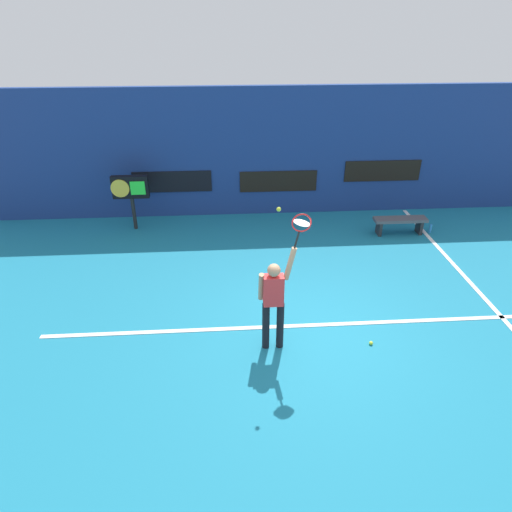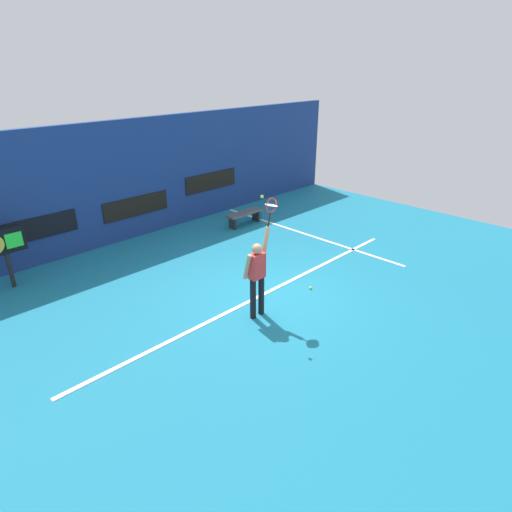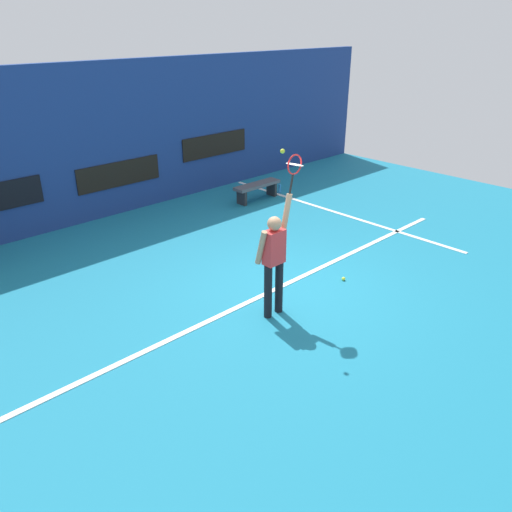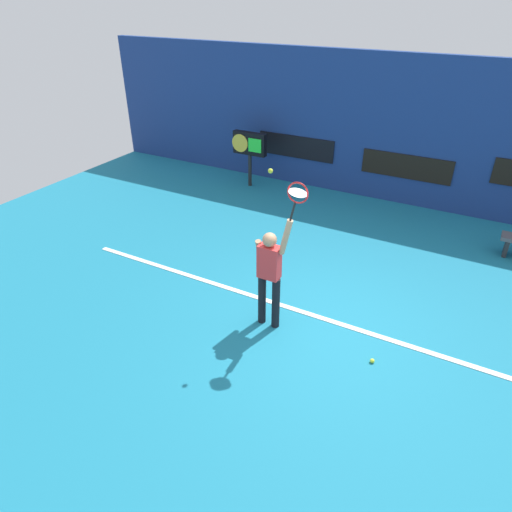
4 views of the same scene
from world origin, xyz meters
name	(u,v)px [view 4 (image 4 of 4)]	position (x,y,z in m)	size (l,w,h in m)	color
ground_plane	(320,324)	(0.00, 0.00, 0.00)	(18.00, 18.00, 0.00)	teal
back_wall	(413,133)	(0.00, 5.69, 1.78)	(18.00, 0.20, 3.57)	navy
sponsor_banner_center	(406,167)	(0.00, 5.57, 0.99)	(2.20, 0.03, 0.60)	black
sponsor_banner_portside	(296,147)	(-3.00, 5.57, 1.04)	(2.20, 0.03, 0.60)	black
court_baseline	(323,319)	(0.00, 0.15, 0.01)	(10.00, 0.10, 0.01)	white
tennis_player	(269,272)	(-0.75, -0.39, 1.01)	(0.61, 0.31, 1.99)	black
tennis_racket	(297,195)	(-0.35, -0.39, 2.38)	(0.37, 0.27, 0.63)	black
tennis_ball	(270,171)	(-0.72, -0.49, 2.69)	(0.07, 0.07, 0.07)	#CCE033
scoreboard_clock	(249,146)	(-4.01, 4.79, 1.14)	(0.96, 0.20, 1.50)	black
spare_ball	(372,361)	(1.02, -0.47, 0.03)	(0.07, 0.07, 0.07)	#CCE033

